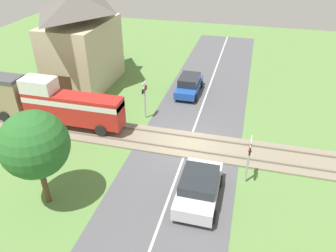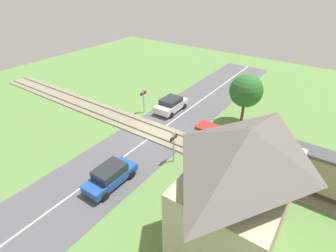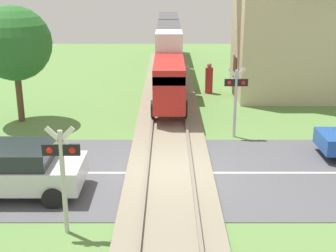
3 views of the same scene
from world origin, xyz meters
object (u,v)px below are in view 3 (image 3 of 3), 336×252
(station_building, at_px, (302,26))
(car_near_crossing, at_px, (14,169))
(pedestrian_by_station, at_px, (208,79))
(train, at_px, (167,47))
(crossing_signal_east_approach, at_px, (234,92))
(crossing_signal_west_approach, at_px, (61,165))

(station_building, bearing_deg, car_near_crossing, -134.10)
(car_near_crossing, relative_size, pedestrian_by_station, 2.36)
(train, relative_size, pedestrian_by_station, 12.71)
(pedestrian_by_station, bearing_deg, car_near_crossing, -118.49)
(train, distance_m, pedestrian_by_station, 4.89)
(crossing_signal_east_approach, height_order, station_building, station_building)
(car_near_crossing, relative_size, crossing_signal_east_approach, 1.41)
(crossing_signal_west_approach, xyz_separation_m, pedestrian_by_station, (4.76, 14.48, -1.05))
(train, distance_m, crossing_signal_west_approach, 18.89)
(crossing_signal_east_approach, bearing_deg, pedestrian_by_station, 93.21)
(crossing_signal_west_approach, xyz_separation_m, station_building, (9.47, 13.94, 1.84))
(crossing_signal_east_approach, bearing_deg, crossing_signal_west_approach, -125.40)
(train, xyz_separation_m, car_near_crossing, (-4.49, -16.52, -1.10))
(train, bearing_deg, pedestrian_by_station, -62.79)
(pedestrian_by_station, bearing_deg, station_building, -6.51)
(crossing_signal_east_approach, height_order, pedestrian_by_station, crossing_signal_east_approach)
(train, xyz_separation_m, station_building, (6.89, -4.77, 1.76))
(train, relative_size, station_building, 2.83)
(crossing_signal_west_approach, bearing_deg, crossing_signal_east_approach, 54.60)
(crossing_signal_west_approach, relative_size, pedestrian_by_station, 1.68)
(train, bearing_deg, car_near_crossing, -105.22)
(crossing_signal_east_approach, xyz_separation_m, pedestrian_by_station, (-0.41, 7.22, -1.05))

